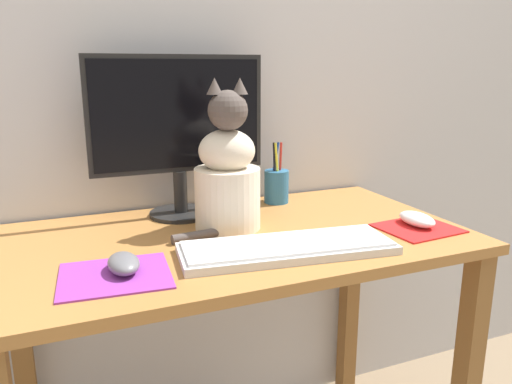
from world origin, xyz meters
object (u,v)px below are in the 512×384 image
monitor (178,126)px  cat (228,175)px  computer_mouse_left (124,263)px  computer_mouse_right (417,219)px  pen_cup (276,185)px  keyboard (288,248)px

monitor → cat: (0.08, -0.15, -0.10)m
computer_mouse_left → computer_mouse_right: size_ratio=0.90×
cat → pen_cup: (0.21, 0.17, -0.08)m
cat → pen_cup: size_ratio=2.05×
computer_mouse_left → cat: size_ratio=0.28×
computer_mouse_right → cat: 0.49m
monitor → computer_mouse_right: 0.65m
keyboard → cat: bearing=113.5°
keyboard → computer_mouse_right: (0.38, 0.04, 0.01)m
computer_mouse_left → cat: cat is taller
monitor → keyboard: bearing=-68.7°
monitor → computer_mouse_right: monitor is taller
monitor → pen_cup: bearing=3.9°
cat → monitor: bearing=131.3°
computer_mouse_left → cat: (0.28, 0.19, 0.12)m
keyboard → computer_mouse_right: size_ratio=4.32×
computer_mouse_left → pen_cup: pen_cup is taller
computer_mouse_left → cat: bearing=33.6°
computer_mouse_right → pen_cup: bearing=123.3°
keyboard → computer_mouse_left: (-0.34, 0.02, 0.01)m
keyboard → pen_cup: size_ratio=2.70×
cat → pen_cup: 0.29m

